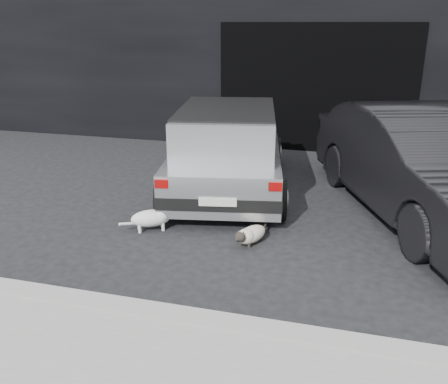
% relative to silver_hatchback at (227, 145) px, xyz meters
% --- Properties ---
extents(ground, '(80.00, 80.00, 0.00)m').
position_rel_silver_hatchback_xyz_m(ground, '(0.12, -1.12, -0.74)').
color(ground, black).
rests_on(ground, ground).
extents(building_facade, '(34.00, 4.00, 5.00)m').
position_rel_silver_hatchback_xyz_m(building_facade, '(1.12, 4.88, 1.76)').
color(building_facade, black).
rests_on(building_facade, ground).
extents(garage_opening, '(4.00, 0.10, 2.60)m').
position_rel_silver_hatchback_xyz_m(garage_opening, '(1.12, 2.87, 0.56)').
color(garage_opening, black).
rests_on(garage_opening, ground).
extents(curb, '(18.00, 0.25, 0.12)m').
position_rel_silver_hatchback_xyz_m(curb, '(1.12, -3.72, -0.68)').
color(curb, gray).
rests_on(curb, ground).
extents(silver_hatchback, '(2.35, 3.92, 1.36)m').
position_rel_silver_hatchback_xyz_m(silver_hatchback, '(0.00, 0.00, 0.00)').
color(silver_hatchback, '#B4B6B9').
rests_on(silver_hatchback, ground).
extents(second_car, '(3.19, 4.82, 1.50)m').
position_rel_silver_hatchback_xyz_m(second_car, '(2.88, -0.37, 0.01)').
color(second_car, black).
rests_on(second_car, ground).
extents(cat_siamese, '(0.41, 0.70, 0.25)m').
position_rel_silver_hatchback_xyz_m(cat_siamese, '(0.79, -1.91, -0.63)').
color(cat_siamese, beige).
rests_on(cat_siamese, ground).
extents(cat_white, '(0.68, 0.49, 0.36)m').
position_rel_silver_hatchback_xyz_m(cat_white, '(-0.53, -1.83, -0.57)').
color(cat_white, silver).
rests_on(cat_white, ground).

